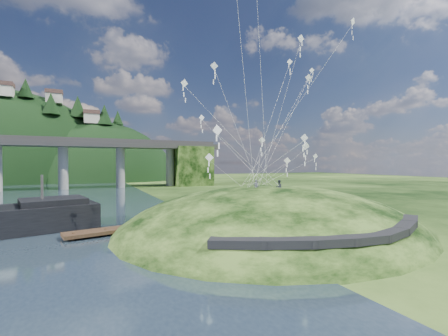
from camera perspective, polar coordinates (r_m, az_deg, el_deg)
name	(u,v)px	position (r m, az deg, el deg)	size (l,w,h in m)	color
ground	(213,241)	(29.84, -2.10, -13.81)	(320.00, 320.00, 0.00)	black
grass_hill	(270,242)	(35.66, 8.85, -13.84)	(36.00, 32.00, 13.00)	black
footpath	(350,234)	(25.81, 22.91, -11.48)	(22.29, 5.84, 0.83)	black
bridge	(21,155)	(97.80, -34.15, 2.04)	(160.00, 11.00, 15.00)	#2D2B2B
wooden_dock	(134,227)	(35.34, -16.76, -10.77)	(14.38, 4.84, 1.02)	#332114
kite_flyers	(271,180)	(33.20, 8.97, -2.25)	(2.78, 2.02, 1.60)	#282C36
kite_swarm	(270,92)	(35.42, 8.77, 14.14)	(20.43, 17.09, 21.37)	white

